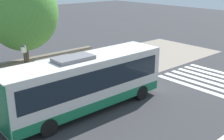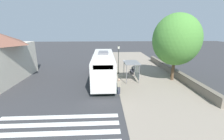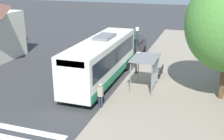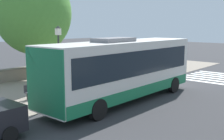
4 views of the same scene
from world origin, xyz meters
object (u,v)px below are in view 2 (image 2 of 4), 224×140
pedestrian (119,85)px  shade_tree (176,40)px  bus_shelter (133,65)px  parked_car_behind_bus (106,60)px  bus (103,66)px  bench (132,71)px  street_lamp_near (119,57)px

pedestrian → shade_tree: shade_tree is taller
pedestrian → shade_tree: bearing=-151.4°
bus_shelter → parked_car_behind_bus: (3.33, -9.11, -1.12)m
bus → shade_tree: 9.68m
bus_shelter → shade_tree: (-5.33, 0.05, 3.20)m
bus_shelter → bench: bearing=-100.5°
pedestrian → street_lamp_near: street_lamp_near is taller
street_lamp_near → shade_tree: bearing=155.5°
bus → bench: (-4.30, -2.71, -1.40)m
shade_tree → street_lamp_near: bearing=-24.5°
bench → shade_tree: (-4.77, 3.08, 4.77)m
bench → shade_tree: 7.42m
street_lamp_near → shade_tree: size_ratio=0.51×
pedestrian → parked_car_behind_bus: 13.30m
bus → bus_shelter: (-3.74, 0.32, 0.17)m
bus_shelter → pedestrian: 4.78m
bus → street_lamp_near: (-2.20, -2.76, 0.66)m
bus → pedestrian: bus is taller
bus → shade_tree: size_ratio=1.27×
street_lamp_near → bench: bearing=178.6°
bus_shelter → bench: 3.46m
bus → bench: bearing=-147.7°
bus_shelter → street_lamp_near: size_ratio=0.65×
bus → pedestrian: (-1.59, 4.45, -0.89)m
bus → pedestrian: bearing=109.6°
shade_tree → parked_car_behind_bus: bearing=-46.6°
bus_shelter → bench: size_ratio=1.57×
bus_shelter → street_lamp_near: bearing=-63.5°
pedestrian → bench: bearing=-110.7°
pedestrian → street_lamp_near: 7.41m
pedestrian → parked_car_behind_bus: (1.18, -13.25, -0.06)m
bench → parked_car_behind_bus: (3.89, -6.08, 0.45)m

